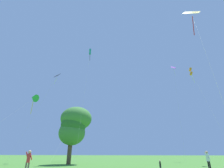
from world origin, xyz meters
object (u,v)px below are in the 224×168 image
object	(u,v)px
kite_black_large	(56,78)
kite_orange_box	(191,72)
kite_yellow_diamond	(192,18)
person_child_small	(160,166)
kite_green_small	(34,98)
person_far_back	(28,160)
kite_red_high	(75,118)
tree_right_cluster	(74,125)
kite_teal_box	(90,53)
kite_purple_streamer	(174,72)
person_foreground_watcher	(208,159)

from	to	relation	value
kite_black_large	kite_orange_box	distance (m)	29.90
kite_yellow_diamond	person_child_small	distance (m)	18.03
kite_black_large	kite_green_small	world-z (taller)	kite_black_large
person_far_back	person_child_small	xyz separation A→B (m)	(10.28, 2.45, -0.44)
kite_black_large	person_child_small	world-z (taller)	kite_black_large
kite_black_large	person_far_back	world-z (taller)	kite_black_large
kite_orange_box	kite_green_small	xyz separation A→B (m)	(-29.29, -7.17, -5.47)
kite_orange_box	person_child_small	distance (m)	24.64
person_child_small	kite_black_large	bearing A→B (deg)	142.63
kite_yellow_diamond	kite_red_high	distance (m)	32.35
kite_red_high	person_child_small	size ratio (longest dim) A/B	10.56
person_child_small	tree_right_cluster	world-z (taller)	tree_right_cluster
kite_teal_box	kite_green_small	xyz separation A→B (m)	(-8.89, -3.98, -11.11)
kite_black_large	kite_purple_streamer	distance (m)	32.37
person_foreground_watcher	kite_yellow_diamond	bearing A→B (deg)	-36.13
kite_purple_streamer	kite_green_small	xyz separation A→B (m)	(-28.38, -20.35, -12.16)
tree_right_cluster	kite_yellow_diamond	bearing A→B (deg)	-24.61
kite_teal_box	person_child_small	size ratio (longest dim) A/B	21.35
person_far_back	tree_right_cluster	xyz separation A→B (m)	(-3.11, 14.06, 5.11)
kite_yellow_diamond	person_far_back	distance (m)	23.60
kite_black_large	kite_orange_box	xyz separation A→B (m)	(29.85, 0.42, -1.63)
kite_black_large	kite_yellow_diamond	bearing A→B (deg)	-26.56
kite_purple_streamer	person_foreground_watcher	size ratio (longest dim) A/B	14.02
kite_teal_box	kite_yellow_diamond	bearing A→B (deg)	-31.29
tree_right_cluster	kite_black_large	bearing A→B (deg)	149.14
kite_green_small	person_child_small	bearing A→B (deg)	-24.89
kite_green_small	person_far_back	world-z (taller)	kite_green_small
kite_purple_streamer	kite_green_small	world-z (taller)	kite_purple_streamer
kite_teal_box	kite_purple_streamer	bearing A→B (deg)	40.04
person_foreground_watcher	kite_purple_streamer	bearing A→B (deg)	84.08
kite_purple_streamer	kite_orange_box	bearing A→B (deg)	-86.03
kite_yellow_diamond	kite_green_small	size ratio (longest dim) A/B	1.62
kite_red_high	person_far_back	distance (m)	27.51
kite_orange_box	person_foreground_watcher	size ratio (longest dim) A/B	9.63
kite_purple_streamer	person_foreground_watcher	xyz separation A→B (m)	(-2.74, -26.39, -22.13)
person_foreground_watcher	person_child_small	size ratio (longest dim) A/B	1.67
person_foreground_watcher	person_far_back	distance (m)	16.08
person_foreground_watcher	person_child_small	world-z (taller)	person_foreground_watcher
person_child_small	kite_orange_box	bearing A→B (deg)	64.19
kite_orange_box	kite_red_high	xyz separation A→B (m)	(-26.84, 5.38, -6.94)
kite_red_high	person_child_small	bearing A→B (deg)	-50.15
kite_orange_box	kite_yellow_diamond	bearing A→B (deg)	-99.27
kite_black_large	tree_right_cluster	bearing A→B (deg)	-30.86
kite_red_high	kite_purple_streamer	bearing A→B (deg)	16.74
kite_black_large	person_child_small	bearing A→B (deg)	-37.37
person_far_back	person_child_small	size ratio (longest dim) A/B	1.68
kite_purple_streamer	kite_yellow_diamond	world-z (taller)	kite_purple_streamer
kite_teal_box	kite_yellow_diamond	distance (m)	21.68
kite_purple_streamer	kite_yellow_diamond	size ratio (longest dim) A/B	1.31
kite_green_small	person_foreground_watcher	world-z (taller)	kite_green_small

